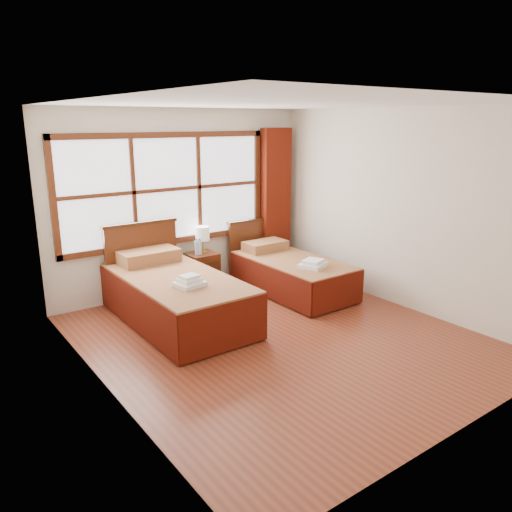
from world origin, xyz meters
TOP-DOWN VIEW (x-y plane):
  - floor at (0.00, 0.00)m, footprint 4.50×4.50m
  - ceiling at (0.00, 0.00)m, footprint 4.50×4.50m
  - wall_back at (0.00, 2.25)m, footprint 4.00×0.00m
  - wall_left at (-2.00, 0.00)m, footprint 0.00×4.50m
  - wall_right at (2.00, 0.00)m, footprint 0.00×4.50m
  - window at (-0.25, 2.21)m, footprint 3.16×0.06m
  - curtain at (1.60, 2.11)m, footprint 0.50×0.16m
  - bed_left at (-0.71, 1.20)m, footprint 1.13×2.20m
  - bed_right at (1.16, 1.20)m, footprint 0.96×1.98m
  - nightstand at (0.15, 1.99)m, footprint 0.42×0.42m
  - towels_left at (-0.76, 0.71)m, footprint 0.35×0.32m
  - towels_right at (1.12, 0.68)m, footprint 0.44×0.42m
  - lamp at (0.18, 2.02)m, footprint 0.20×0.20m
  - bottle_near at (0.05, 1.97)m, footprint 0.06×0.06m
  - bottle_far at (0.10, 1.96)m, footprint 0.06×0.06m

SIDE VIEW (x-z plane):
  - floor at x=0.00m, z-range 0.00..0.00m
  - nightstand at x=0.15m, z-range 0.00..0.56m
  - bed_right at x=1.16m, z-range -0.18..0.75m
  - bed_left at x=-0.71m, z-range -0.22..0.89m
  - towels_right at x=1.12m, z-range 0.49..0.59m
  - towels_left at x=-0.76m, z-range 0.58..0.71m
  - bottle_near at x=0.05m, z-range 0.55..0.78m
  - bottle_far at x=0.10m, z-range 0.55..0.78m
  - lamp at x=0.18m, z-range 0.64..1.03m
  - curtain at x=1.60m, z-range 0.02..2.32m
  - wall_back at x=0.00m, z-range -0.70..3.30m
  - wall_left at x=-2.00m, z-range -0.95..3.55m
  - wall_right at x=2.00m, z-range -0.95..3.55m
  - window at x=-0.25m, z-range 0.72..2.28m
  - ceiling at x=0.00m, z-range 2.60..2.60m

